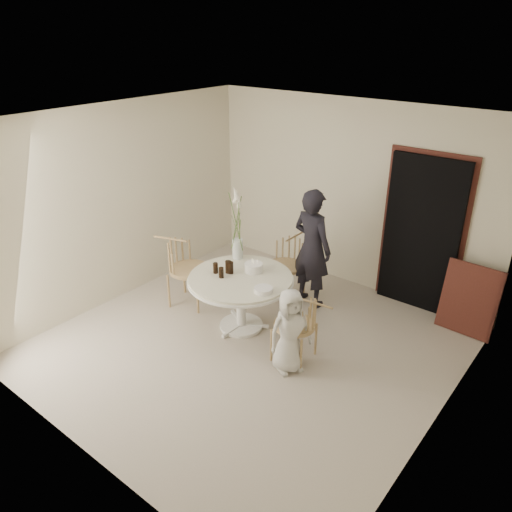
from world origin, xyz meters
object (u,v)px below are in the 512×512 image
Objects in this scene: chair_far at (290,257)px; boy at (290,331)px; chair_right at (304,321)px; chair_left at (180,261)px; flower_vase at (237,234)px; girl at (312,248)px; table at (241,285)px; birthday_cake at (254,267)px.

boy reaches higher than chair_far.
chair_far is 1.63m from chair_right.
chair_left is 0.96× the size of flower_vase.
chair_right is 0.50× the size of girl.
boy is at bearing -18.44° from table.
flower_vase is (0.70, 0.40, 0.46)m from chair_left.
chair_right is at bearing -50.23° from chair_far.
chair_far is at bearing 94.39° from birthday_cake.
boy is 4.39× the size of birthday_cake.
boy is (0.64, -1.42, -0.32)m from girl.
boy is at bearing -16.24° from chair_right.
girl reaches higher than boy.
girl reaches higher than chair_left.
chair_far is 1.54m from chair_left.
girl is at bearing -157.23° from chair_right.
chair_far is 1.05× the size of chair_right.
chair_far is at bearing -60.36° from chair_left.
boy reaches higher than chair_left.
birthday_cake is (0.03, 0.22, 0.17)m from table.
girl reaches higher than chair_far.
chair_right is at bearing -110.56° from chair_left.
chair_far is at bearing 91.80° from table.
table is 1.39× the size of chair_left.
chair_left is at bearing -133.30° from chair_far.
table is 1.31× the size of boy.
girl is at bearing 43.61° from flower_vase.
girl is (1.43, 1.10, 0.21)m from chair_left.
chair_far reaches higher than table.
chair_left is 1.81m from girl.
boy is (1.02, -1.46, -0.06)m from chair_far.
chair_far is at bearing 64.75° from flower_vase.
chair_left reaches higher than chair_right.
chair_left reaches higher than birthday_cake.
table is 1.59× the size of chair_right.
birthday_cake reaches higher than chair_right.
flower_vase is at bearing 90.97° from boy.
chair_left is at bearing -179.67° from table.
chair_right is 1.59m from flower_vase.
girl is (-0.68, 1.20, 0.29)m from chair_right.
chair_left is at bearing -168.72° from birthday_cake.
birthday_cake is (-0.99, 0.32, 0.25)m from chair_right.
chair_far is at bearing -146.21° from chair_right.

